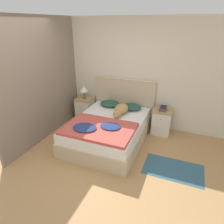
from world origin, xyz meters
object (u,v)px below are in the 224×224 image
(nightstand_left, at_px, (85,109))
(pillow_right, at_px, (131,107))
(pillow_left, at_px, (110,104))
(table_lamp, at_px, (84,89))
(nightstand_right, at_px, (162,122))
(dog, at_px, (121,110))
(book_stack, at_px, (163,108))
(bed, at_px, (109,131))

(nightstand_left, distance_m, pillow_right, 1.31)
(pillow_left, xyz_separation_m, table_lamp, (-0.74, 0.04, 0.28))
(nightstand_right, height_order, dog, dog)
(dog, height_order, book_stack, dog)
(pillow_left, bearing_deg, table_lamp, 176.88)
(nightstand_right, bearing_deg, table_lamp, -179.90)
(table_lamp, bearing_deg, nightstand_left, 90.00)
(bed, distance_m, dog, 0.55)
(bed, height_order, dog, dog)
(bed, height_order, book_stack, book_stack)
(nightstand_left, xyz_separation_m, dog, (1.15, -0.39, 0.32))
(nightstand_left, relative_size, table_lamp, 1.73)
(bed, distance_m, nightstand_left, 1.28)
(nightstand_left, xyz_separation_m, table_lamp, (0.00, -0.00, 0.55))
(dog, distance_m, table_lamp, 1.23)
(book_stack, bearing_deg, bed, -143.20)
(nightstand_left, xyz_separation_m, pillow_left, (0.74, -0.04, 0.28))
(book_stack, distance_m, table_lamp, 2.03)
(bed, bearing_deg, table_lamp, 142.51)
(nightstand_left, relative_size, dog, 0.89)
(dog, xyz_separation_m, table_lamp, (-1.15, 0.39, 0.24))
(bed, distance_m, table_lamp, 1.41)
(nightstand_right, bearing_deg, nightstand_left, 180.00)
(nightstand_right, distance_m, pillow_left, 1.31)
(dog, bearing_deg, book_stack, 23.04)
(pillow_left, distance_m, pillow_right, 0.54)
(bed, xyz_separation_m, nightstand_left, (-1.01, 0.78, 0.05))
(pillow_right, height_order, book_stack, book_stack)
(bed, height_order, pillow_right, pillow_right)
(table_lamp, bearing_deg, book_stack, -0.53)
(nightstand_left, height_order, table_lamp, table_lamp)
(nightstand_right, distance_m, dog, 1.01)
(nightstand_left, bearing_deg, nightstand_right, 0.00)
(nightstand_left, bearing_deg, book_stack, -0.63)
(bed, height_order, table_lamp, table_lamp)
(pillow_right, relative_size, dog, 0.73)
(nightstand_left, relative_size, pillow_left, 1.22)
(nightstand_right, bearing_deg, pillow_left, -178.04)
(dog, bearing_deg, pillow_right, 69.08)
(bed, relative_size, dog, 2.93)
(bed, xyz_separation_m, book_stack, (1.01, 0.76, 0.39))
(bed, relative_size, book_stack, 9.24)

